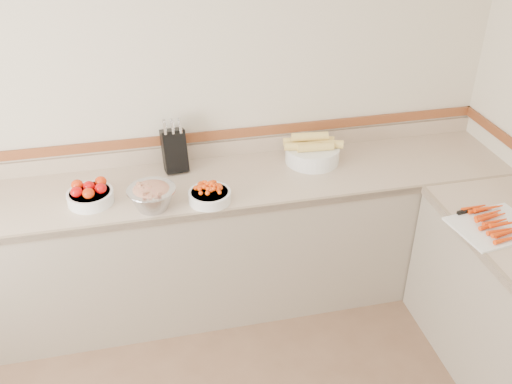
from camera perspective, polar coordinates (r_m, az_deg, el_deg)
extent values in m
plane|color=beige|center=(3.50, -8.05, 9.03)|extent=(4.00, 0.00, 4.00)
cube|color=#C1A78C|center=(3.40, -6.98, 0.42)|extent=(4.00, 0.65, 0.04)
cube|color=gray|center=(3.65, -6.52, -5.62)|extent=(4.00, 0.63, 0.86)
cube|color=gray|center=(3.13, -6.31, -2.51)|extent=(4.00, 0.02, 0.04)
cube|color=#C1A78C|center=(3.64, -7.63, 3.88)|extent=(4.00, 0.02, 0.10)
cube|color=brown|center=(3.59, -7.74, 5.27)|extent=(4.00, 0.02, 0.06)
cube|color=black|center=(3.50, -8.16, 4.12)|extent=(0.16, 0.18, 0.28)
cylinder|color=silver|center=(3.40, -9.08, 6.26)|extent=(0.02, 0.04, 0.07)
cylinder|color=silver|center=(3.40, -8.32, 6.35)|extent=(0.02, 0.04, 0.07)
cylinder|color=silver|center=(3.40, -7.57, 6.43)|extent=(0.02, 0.04, 0.07)
cylinder|color=silver|center=(3.42, -9.12, 6.46)|extent=(0.02, 0.04, 0.07)
cylinder|color=silver|center=(3.42, -8.37, 6.54)|extent=(0.02, 0.04, 0.07)
cylinder|color=silver|center=(3.43, -7.62, 6.62)|extent=(0.02, 0.04, 0.07)
cylinder|color=silver|center=(3.45, -9.16, 6.65)|extent=(0.02, 0.04, 0.07)
cylinder|color=silver|center=(3.45, -8.41, 6.73)|extent=(0.02, 0.04, 0.07)
cylinder|color=silver|center=(3.45, -7.67, 6.81)|extent=(0.02, 0.04, 0.07)
cylinder|color=white|center=(3.32, -16.22, -0.49)|extent=(0.26, 0.26, 0.07)
torus|color=white|center=(3.30, -16.29, -0.07)|extent=(0.26, 0.26, 0.01)
cylinder|color=white|center=(3.30, -16.29, -0.07)|extent=(0.23, 0.23, 0.01)
ellipsoid|color=red|center=(3.26, -17.51, 0.01)|extent=(0.07, 0.07, 0.06)
ellipsoid|color=red|center=(3.23, -16.41, -0.13)|extent=(0.07, 0.07, 0.06)
ellipsoid|color=red|center=(3.26, -15.28, 0.35)|extent=(0.07, 0.07, 0.06)
ellipsoid|color=red|center=(3.33, -17.45, 0.69)|extent=(0.07, 0.07, 0.06)
ellipsoid|color=red|center=(3.29, -16.38, 0.56)|extent=(0.07, 0.07, 0.06)
ellipsoid|color=red|center=(3.32, -15.27, 1.02)|extent=(0.07, 0.07, 0.06)
cylinder|color=white|center=(3.21, -4.65, -0.44)|extent=(0.24, 0.24, 0.06)
torus|color=white|center=(3.19, -4.67, -0.06)|extent=(0.24, 0.24, 0.01)
cylinder|color=white|center=(3.19, -4.67, -0.06)|extent=(0.21, 0.21, 0.01)
sphere|color=#F44208|center=(3.22, -4.56, 0.96)|extent=(0.03, 0.03, 0.03)
sphere|color=#F44208|center=(3.17, -4.69, 0.69)|extent=(0.03, 0.03, 0.03)
sphere|color=#F44208|center=(3.15, -4.31, 0.53)|extent=(0.03, 0.03, 0.03)
sphere|color=#F44208|center=(3.14, -4.43, 0.14)|extent=(0.03, 0.03, 0.03)
sphere|color=#F44208|center=(3.16, -4.61, 0.69)|extent=(0.03, 0.03, 0.03)
sphere|color=#F44208|center=(3.19, -4.23, 0.93)|extent=(0.03, 0.03, 0.03)
sphere|color=#F44208|center=(3.16, -4.96, 0.84)|extent=(0.03, 0.03, 0.03)
sphere|color=#F44208|center=(3.23, -3.94, 0.99)|extent=(0.03, 0.03, 0.03)
sphere|color=#F44208|center=(3.18, -5.70, 0.43)|extent=(0.03, 0.03, 0.03)
sphere|color=#F44208|center=(3.18, -3.20, 0.37)|extent=(0.03, 0.03, 0.03)
sphere|color=#F44208|center=(3.19, -5.68, 0.59)|extent=(0.03, 0.03, 0.03)
sphere|color=#F44208|center=(3.18, -4.87, 0.76)|extent=(0.03, 0.03, 0.03)
sphere|color=#F44208|center=(3.17, -5.52, 0.50)|extent=(0.03, 0.03, 0.03)
sphere|color=#F44208|center=(3.11, -4.61, -0.35)|extent=(0.03, 0.03, 0.03)
sphere|color=#F44208|center=(3.16, -4.64, 0.65)|extent=(0.03, 0.03, 0.03)
sphere|color=#F44208|center=(3.12, -4.54, -0.27)|extent=(0.03, 0.03, 0.03)
sphere|color=#F44208|center=(3.23, -4.34, 0.96)|extent=(0.03, 0.03, 0.03)
sphere|color=#F44208|center=(3.19, -4.59, 0.93)|extent=(0.03, 0.03, 0.03)
sphere|color=#F44208|center=(3.15, -5.63, 0.19)|extent=(0.03, 0.03, 0.03)
sphere|color=#F44208|center=(3.17, -4.96, 0.85)|extent=(0.03, 0.03, 0.03)
sphere|color=#F44208|center=(3.15, -4.60, 0.38)|extent=(0.03, 0.03, 0.03)
sphere|color=#F44208|center=(3.16, -4.73, 0.87)|extent=(0.03, 0.03, 0.03)
sphere|color=#F44208|center=(3.15, -3.71, 0.20)|extent=(0.03, 0.03, 0.03)
sphere|color=#F44208|center=(3.23, -5.43, 0.86)|extent=(0.03, 0.03, 0.03)
sphere|color=#F44208|center=(3.17, -3.63, 0.54)|extent=(0.03, 0.03, 0.03)
sphere|color=#F44208|center=(3.22, -6.10, 0.59)|extent=(0.03, 0.03, 0.03)
sphere|color=#F44208|center=(3.13, -5.56, -0.23)|extent=(0.03, 0.03, 0.03)
sphere|color=#F44208|center=(3.19, -5.74, 0.58)|extent=(0.03, 0.03, 0.03)
sphere|color=#F44208|center=(3.24, -5.53, 0.88)|extent=(0.03, 0.03, 0.03)
sphere|color=#F44208|center=(3.18, -6.01, 0.30)|extent=(0.03, 0.03, 0.03)
sphere|color=#F44208|center=(3.13, -4.24, 0.01)|extent=(0.03, 0.03, 0.03)
sphere|color=#F44208|center=(3.14, -4.88, 0.25)|extent=(0.03, 0.03, 0.03)
sphere|color=#F44208|center=(3.16, -4.48, 0.82)|extent=(0.03, 0.03, 0.03)
sphere|color=#F44208|center=(3.21, -4.65, 0.99)|extent=(0.03, 0.03, 0.03)
sphere|color=#F44208|center=(3.13, -4.57, -0.14)|extent=(0.03, 0.03, 0.03)
sphere|color=#F44208|center=(3.20, -4.29, 0.91)|extent=(0.03, 0.03, 0.03)
sphere|color=#F44208|center=(3.12, -4.88, -0.12)|extent=(0.03, 0.03, 0.03)
sphere|color=#F44208|center=(3.11, -5.02, -0.41)|extent=(0.03, 0.03, 0.03)
sphere|color=#F44208|center=(3.20, -4.18, 0.79)|extent=(0.03, 0.03, 0.03)
sphere|color=#F44208|center=(3.17, -4.36, 0.70)|extent=(0.03, 0.03, 0.03)
sphere|color=#F44208|center=(3.19, -6.04, 0.40)|extent=(0.03, 0.03, 0.03)
sphere|color=#F44208|center=(3.15, -4.64, 0.68)|extent=(0.03, 0.03, 0.03)
cylinder|color=white|center=(3.61, 5.65, 3.79)|extent=(0.34, 0.34, 0.10)
torus|color=white|center=(3.59, 5.69, 4.43)|extent=(0.34, 0.34, 0.01)
cylinder|color=#F9D167|center=(3.53, 4.68, 4.58)|extent=(0.23, 0.09, 0.05)
cylinder|color=#F9D167|center=(3.53, 5.96, 4.49)|extent=(0.23, 0.07, 0.05)
cylinder|color=#F9D167|center=(3.58, 6.92, 4.84)|extent=(0.23, 0.13, 0.05)
cylinder|color=#F9D167|center=(3.59, 4.55, 5.08)|extent=(0.23, 0.08, 0.05)
cylinder|color=#F9D167|center=(3.63, 6.04, 5.31)|extent=(0.23, 0.14, 0.05)
cylinder|color=#F9D167|center=(3.54, 5.41, 5.55)|extent=(0.23, 0.08, 0.05)
cylinder|color=#B2B2BA|center=(3.17, -10.34, -0.63)|extent=(0.27, 0.27, 0.12)
torus|color=#B2B2BA|center=(3.14, -10.44, 0.25)|extent=(0.27, 0.27, 0.01)
ellipsoid|color=#C9164D|center=(3.15, -10.42, 0.10)|extent=(0.22, 0.22, 0.07)
cube|color=#C9164D|center=(3.19, -11.67, 0.80)|extent=(0.02, 0.02, 0.02)
cube|color=#AACE64|center=(3.11, -9.85, 0.16)|extent=(0.02, 0.02, 0.02)
cube|color=#C9164D|center=(3.19, -10.95, 0.82)|extent=(0.02, 0.02, 0.02)
cube|color=#AACE64|center=(3.07, -9.69, -0.13)|extent=(0.02, 0.02, 0.02)
cube|color=#C9164D|center=(3.13, -11.32, 0.32)|extent=(0.02, 0.02, 0.02)
cube|color=#AACE64|center=(3.15, -11.14, 0.50)|extent=(0.03, 0.03, 0.02)
cube|color=#C9164D|center=(3.07, -11.16, -0.13)|extent=(0.02, 0.02, 0.02)
cube|color=#AACE64|center=(3.12, -10.62, 0.47)|extent=(0.02, 0.02, 0.02)
cube|color=#C9164D|center=(3.08, -10.84, -0.14)|extent=(0.03, 0.03, 0.02)
cube|color=#AACE64|center=(3.15, -10.88, 0.67)|extent=(0.02, 0.02, 0.02)
cube|color=#C9164D|center=(3.12, -10.52, 0.18)|extent=(0.02, 0.02, 0.02)
cube|color=#AACE64|center=(3.14, -11.54, 0.62)|extent=(0.02, 0.02, 0.02)
cube|color=#C9164D|center=(3.06, -9.98, -0.43)|extent=(0.02, 0.02, 0.02)
cube|color=#AACE64|center=(3.06, -10.54, -0.46)|extent=(0.02, 0.02, 0.02)
cube|color=white|center=(3.24, 22.71, -3.24)|extent=(0.46, 0.38, 0.01)
cone|color=#F23F08|center=(3.15, 24.03, -4.27)|extent=(0.16, 0.05, 0.03)
cone|color=#F23F08|center=(3.15, 23.88, -3.70)|extent=(0.16, 0.05, 0.03)
cone|color=#F23F08|center=(3.18, 23.56, -3.77)|extent=(0.16, 0.05, 0.03)
cone|color=#F23F08|center=(3.20, 23.32, -3.53)|extent=(0.16, 0.05, 0.03)
cone|color=#F23F08|center=(3.20, 23.17, -2.97)|extent=(0.16, 0.05, 0.03)
cone|color=#F23F08|center=(3.23, 22.86, -3.05)|extent=(0.16, 0.05, 0.03)
cone|color=#F23F08|center=(3.24, 22.64, -2.81)|extent=(0.16, 0.05, 0.03)
cone|color=#F23F08|center=(3.25, 22.49, -2.26)|extent=(0.16, 0.05, 0.03)
cone|color=#F23F08|center=(3.28, 22.19, -2.34)|extent=(0.16, 0.05, 0.03)
cone|color=#F23F08|center=(3.29, 21.97, -2.11)|extent=(0.16, 0.05, 0.03)
cone|color=#F23F08|center=(3.30, 21.83, -1.57)|extent=(0.16, 0.05, 0.03)
cone|color=#F23F08|center=(3.32, 21.54, -1.66)|extent=(0.16, 0.05, 0.03)
cone|color=#F23F08|center=(3.34, 21.33, -1.43)|extent=(0.16, 0.05, 0.03)
cube|color=silver|center=(3.35, 21.97, -1.64)|extent=(0.17, 0.06, 0.00)
cube|color=black|center=(3.28, 20.14, -1.85)|extent=(0.09, 0.03, 0.02)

